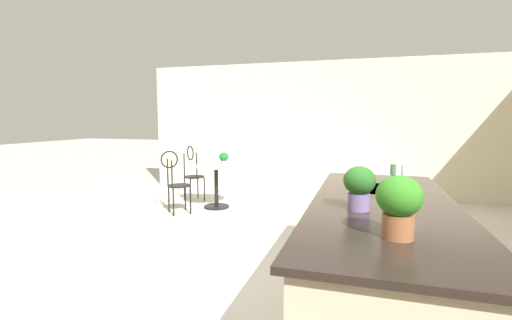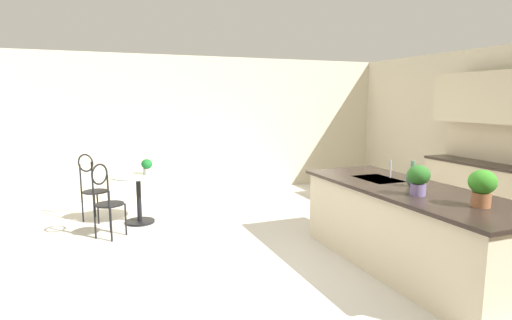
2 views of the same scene
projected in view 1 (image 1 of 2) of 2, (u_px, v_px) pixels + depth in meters
The scene contains 11 objects.
ground_plane at pixel (282, 285), 3.35m from camera, with size 40.00×40.00×0.00m, color beige.
wall_left_window at pixel (328, 129), 7.24m from camera, with size 0.12×7.80×2.70m, color beige.
kitchen_island at pixel (381, 260), 2.77m from camera, with size 2.80×1.06×0.92m.
bistro_table at pixel (216, 182), 6.22m from camera, with size 0.80×0.80×0.74m.
chair_near_window at pixel (176, 179), 5.81m from camera, with size 0.54×0.54×1.04m.
chair_by_island at pixel (193, 170), 6.78m from camera, with size 0.53×0.53×1.04m.
sink_faucet at pixel (402, 178), 3.17m from camera, with size 0.02×0.02×0.22m, color #B2B5BA.
potted_plant_on_table at pixel (224, 158), 6.15m from camera, with size 0.17×0.17×0.23m.
potted_plant_counter_near at pixel (359, 185), 2.46m from camera, with size 0.22×0.22×0.31m.
potted_plant_counter_far at pixel (399, 203), 1.88m from camera, with size 0.24×0.24×0.34m.
vase_on_counter at pixel (392, 187), 2.73m from camera, with size 0.13×0.13×0.29m.
Camera 1 is at (3.13, 0.69, 1.55)m, focal length 25.05 mm.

